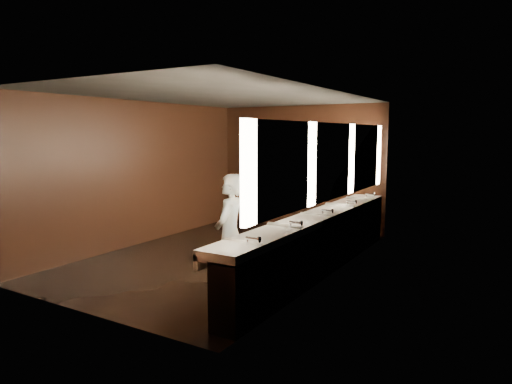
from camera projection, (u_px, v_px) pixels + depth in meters
floor at (226, 256)px, 8.10m from camera, size 6.00×6.00×0.00m
ceiling at (224, 96)px, 7.74m from camera, size 4.00×6.00×0.02m
wall_back at (299, 167)px, 10.48m from camera, size 4.00×0.02×2.80m
wall_front at (79, 199)px, 5.37m from camera, size 4.00×0.02×2.80m
wall_left at (141, 173)px, 8.94m from camera, size 0.02×6.00×2.80m
wall_right at (333, 185)px, 6.90m from camera, size 0.02×6.00×2.80m
sink_counter at (320, 241)px, 7.12m from camera, size 0.55×5.40×1.01m
mirror_band at (333, 161)px, 6.87m from camera, size 0.06×5.03×1.15m
person at (230, 235)px, 6.09m from camera, size 0.52×0.67×1.64m
trash_bin at (294, 260)px, 6.86m from camera, size 0.47×0.47×0.57m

